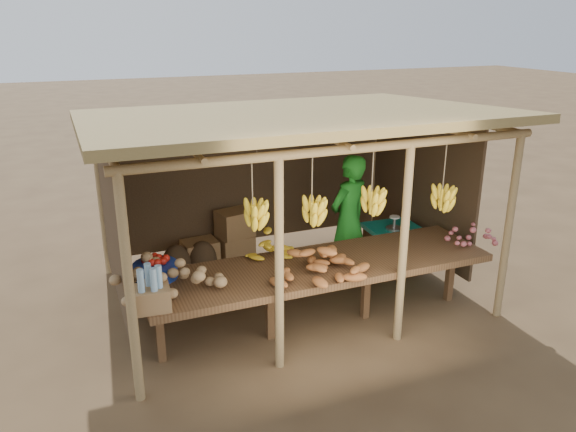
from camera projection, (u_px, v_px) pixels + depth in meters
name	position (u px, v px, depth m)	size (l,w,h in m)	color
ground	(288.00, 292.00, 7.31)	(60.00, 60.00, 0.00)	brown
stall_structure	(292.00, 149.00, 6.62)	(4.70, 3.50, 2.43)	#96794D
counter	(320.00, 268.00, 6.24)	(3.90, 1.05, 0.80)	brown
potato_heap	(173.00, 270.00, 5.61)	(1.11, 0.67, 0.37)	#9D7B51
sweet_potato_heap	(318.00, 260.00, 5.86)	(1.02, 0.61, 0.36)	#A55E2A
onion_heap	(471.00, 231.00, 6.68)	(0.68, 0.41, 0.35)	#BE5C61
banana_pile	(271.00, 242.00, 6.34)	(0.51, 0.31, 0.34)	yellow
tomato_basin	(155.00, 269.00, 5.84)	(0.46, 0.46, 0.24)	navy
bottle_box	(151.00, 293.00, 5.18)	(0.37, 0.30, 0.44)	olive
vendor	(348.00, 220.00, 7.34)	(0.64, 0.42, 1.75)	#1B7B1E
tarp_crate	(392.00, 247.00, 7.85)	(0.74, 0.65, 0.85)	brown
carton_stack	(224.00, 242.00, 8.07)	(1.06, 0.46, 0.76)	olive
burlap_sacks	(190.00, 258.00, 7.76)	(0.76, 0.40, 0.54)	#493622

